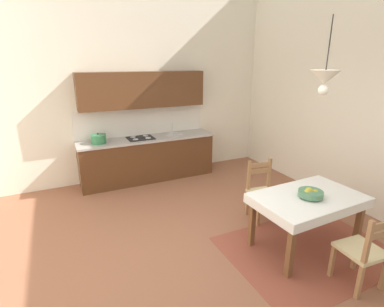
{
  "coord_description": "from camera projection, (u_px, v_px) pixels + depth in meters",
  "views": [
    {
      "loc": [
        -1.57,
        -2.87,
        2.4
      ],
      "look_at": [
        0.32,
        1.13,
        0.99
      ],
      "focal_mm": 27.25,
      "sensor_mm": 36.0,
      "label": 1
    }
  ],
  "objects": [
    {
      "name": "dining_chair_kitchen_side",
      "position": [
        263.0,
        192.0,
        4.55
      ],
      "size": [
        0.48,
        0.48,
        0.93
      ],
      "color": "#D1BC89",
      "rests_on": "ground_plane"
    },
    {
      "name": "ground_plane",
      "position": [
        207.0,
        255.0,
        3.85
      ],
      "size": [
        6.26,
        6.71,
        0.1
      ],
      "primitive_type": "cube",
      "color": "#935B42"
    },
    {
      "name": "wall_right",
      "position": [
        379.0,
        80.0,
        4.37
      ],
      "size": [
        0.12,
        6.71,
        4.24
      ],
      "primitive_type": "cube",
      "color": "silver",
      "rests_on": "ground_plane"
    },
    {
      "name": "fruit_bowl",
      "position": [
        310.0,
        193.0,
        3.65
      ],
      "size": [
        0.3,
        0.3,
        0.12
      ],
      "color": "#4C7F5B",
      "rests_on": "dining_table"
    },
    {
      "name": "dining_table",
      "position": [
        307.0,
        205.0,
        3.76
      ],
      "size": [
        1.41,
        0.92,
        0.75
      ],
      "color": "brown",
      "rests_on": "ground_plane"
    },
    {
      "name": "area_rug",
      "position": [
        307.0,
        250.0,
        3.86
      ],
      "size": [
        2.1,
        1.6,
        0.01
      ],
      "primitive_type": "cube",
      "color": "brown",
      "rests_on": "ground_plane"
    },
    {
      "name": "pendant_lamp",
      "position": [
        325.0,
        78.0,
        3.11
      ],
      "size": [
        0.32,
        0.32,
        0.81
      ],
      "color": "black"
    },
    {
      "name": "wall_back",
      "position": [
        136.0,
        75.0,
        5.88
      ],
      "size": [
        6.26,
        0.12,
        4.24
      ],
      "primitive_type": "cube",
      "color": "silver",
      "rests_on": "ground_plane"
    },
    {
      "name": "kitchen_cabinetry",
      "position": [
        146.0,
        139.0,
        6.0
      ],
      "size": [
        2.76,
        0.63,
        2.2
      ],
      "color": "#56331C",
      "rests_on": "ground_plane"
    },
    {
      "name": "dining_chair_camera_side",
      "position": [
        364.0,
        251.0,
        3.13
      ],
      "size": [
        0.45,
        0.45,
        0.93
      ],
      "color": "#D1BC89",
      "rests_on": "ground_plane"
    }
  ]
}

